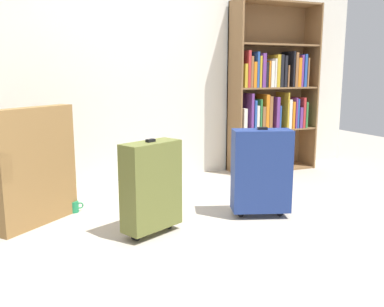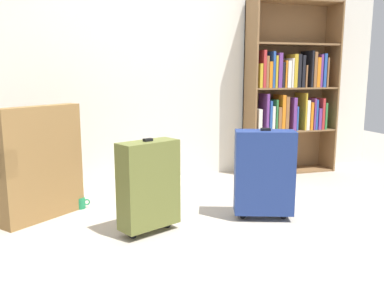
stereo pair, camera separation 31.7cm
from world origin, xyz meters
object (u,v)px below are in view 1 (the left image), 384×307
Objects in this scene: armchair at (15,180)px; bookshelf at (272,90)px; suitcase_olive at (151,186)px; suitcase_navy_blue at (261,171)px; mug at (74,207)px.

bookshelf is at bearing 14.12° from armchair.
suitcase_olive is at bearing -143.16° from bookshelf.
armchair is 1.96m from suitcase_navy_blue.
bookshelf is 2.49m from suitcase_olive.
bookshelf is at bearing 54.54° from suitcase_navy_blue.
mug is 1.58m from suitcase_navy_blue.
bookshelf is 16.12× the size of mug.
armchair reaches higher than suitcase_olive.
suitcase_navy_blue is at bearing -125.46° from bookshelf.
suitcase_olive is 0.95× the size of suitcase_navy_blue.
suitcase_navy_blue reaches higher than suitcase_olive.
bookshelf is at bearing 36.84° from suitcase_olive.
bookshelf is 1.97× the size of armchair.
armchair is 8.20× the size of mug.
mug is 0.16× the size of suitcase_navy_blue.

